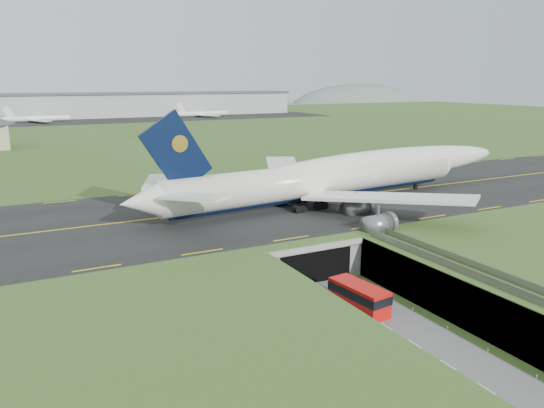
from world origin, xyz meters
TOP-DOWN VIEW (x-y plane):
  - ground at (0.00, 0.00)m, footprint 900.00×900.00m
  - airfield_deck at (0.00, 0.00)m, footprint 800.00×800.00m
  - trench_road at (0.00, -7.50)m, footprint 12.00×75.00m
  - taxiway at (0.00, 33.00)m, footprint 800.00×44.00m
  - tunnel_portal at (0.00, 16.71)m, footprint 17.00×22.30m
  - guideway at (11.00, -19.11)m, footprint 3.00×53.00m
  - jumbo_jet at (20.51, 29.85)m, footprint 89.86×58.37m
  - shuttle_tram at (-0.06, -2.52)m, footprint 4.23×8.96m
  - cargo_terminal at (-0.09, 299.41)m, footprint 320.00×67.00m
  - distant_hills at (64.38, 430.00)m, footprint 700.00×91.00m

SIDE VIEW (x-z plane):
  - distant_hills at x=64.38m, z-range -34.00..26.00m
  - ground at x=0.00m, z-range 0.00..0.00m
  - trench_road at x=0.00m, z-range 0.00..0.20m
  - shuttle_tram at x=-0.06m, z-range 0.16..3.66m
  - airfield_deck at x=0.00m, z-range 0.00..6.00m
  - tunnel_portal at x=0.00m, z-range 0.33..6.33m
  - guideway at x=11.00m, z-range 1.80..8.85m
  - taxiway at x=0.00m, z-range 6.00..6.18m
  - jumbo_jet at x=20.51m, z-range 1.51..20.91m
  - cargo_terminal at x=-0.09m, z-range 6.16..21.76m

